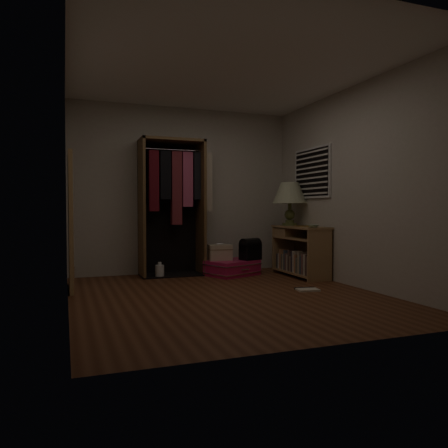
{
  "coord_description": "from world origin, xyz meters",
  "views": [
    {
      "loc": [
        -1.78,
        -4.72,
        1.01
      ],
      "look_at": [
        0.3,
        0.95,
        0.8
      ],
      "focal_mm": 35.0,
      "sensor_mm": 36.0,
      "label": 1
    }
  ],
  "objects": [
    {
      "name": "ground",
      "position": [
        0.0,
        0.0,
        0.0
      ],
      "size": [
        4.0,
        4.0,
        0.0
      ],
      "primitive_type": "plane",
      "color": "#522A17",
      "rests_on": "ground"
    },
    {
      "name": "room_walls",
      "position": [
        0.08,
        0.04,
        1.5
      ],
      "size": [
        3.52,
        4.02,
        2.6
      ],
      "color": "beige",
      "rests_on": "ground"
    },
    {
      "name": "console_bookshelf",
      "position": [
        1.54,
        1.03,
        0.39
      ],
      "size": [
        0.42,
        1.12,
        0.75
      ],
      "color": "#9A754A",
      "rests_on": "ground"
    },
    {
      "name": "open_wardrobe",
      "position": [
        -0.22,
        1.77,
        1.22
      ],
      "size": [
        1.1,
        0.5,
        2.05
      ],
      "color": "brown",
      "rests_on": "ground"
    },
    {
      "name": "floor_mirror",
      "position": [
        -1.7,
        1.0,
        0.85
      ],
      "size": [
        0.06,
        0.8,
        1.7
      ],
      "color": "tan",
      "rests_on": "ground"
    },
    {
      "name": "pink_suitcase",
      "position": [
        0.61,
        1.44,
        0.11
      ],
      "size": [
        0.9,
        0.79,
        0.23
      ],
      "rotation": [
        0.0,
        0.0,
        0.4
      ],
      "color": "#C21750",
      "rests_on": "ground"
    },
    {
      "name": "train_case",
      "position": [
        0.44,
        1.51,
        0.35
      ],
      "size": [
        0.37,
        0.28,
        0.25
      ],
      "rotation": [
        0.0,
        0.0,
        -0.11
      ],
      "color": "tan",
      "rests_on": "pink_suitcase"
    },
    {
      "name": "black_bag",
      "position": [
        0.9,
        1.4,
        0.4
      ],
      "size": [
        0.35,
        0.29,
        0.33
      ],
      "rotation": [
        0.0,
        0.0,
        0.34
      ],
      "color": "black",
      "rests_on": "pink_suitcase"
    },
    {
      "name": "table_lamp",
      "position": [
        1.54,
        1.34,
        1.24
      ],
      "size": [
        0.64,
        0.64,
        0.67
      ],
      "rotation": [
        0.0,
        0.0,
        -0.22
      ],
      "color": "#475127",
      "rests_on": "console_bookshelf"
    },
    {
      "name": "brass_tray",
      "position": [
        1.54,
        0.95,
        0.76
      ],
      "size": [
        0.29,
        0.29,
        0.01
      ],
      "rotation": [
        0.0,
        0.0,
        0.17
      ],
      "color": "#A4823F",
      "rests_on": "console_bookshelf"
    },
    {
      "name": "ceramic_bowl",
      "position": [
        1.49,
        0.57,
        0.77
      ],
      "size": [
        0.19,
        0.19,
        0.04
      ],
      "primitive_type": "imported",
      "rotation": [
        0.0,
        0.0,
        -0.31
      ],
      "color": "#A2C2A6",
      "rests_on": "console_bookshelf"
    },
    {
      "name": "white_jug",
      "position": [
        -0.47,
        1.6,
        0.1
      ],
      "size": [
        0.14,
        0.14,
        0.23
      ],
      "rotation": [
        0.0,
        0.0,
        0.08
      ],
      "color": "white",
      "rests_on": "ground"
    },
    {
      "name": "floor_book",
      "position": [
        1.04,
        -0.02,
        0.01
      ],
      "size": [
        0.3,
        0.25,
        0.02
      ],
      "rotation": [
        0.0,
        0.0,
        -0.17
      ],
      "color": "beige",
      "rests_on": "ground"
    }
  ]
}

